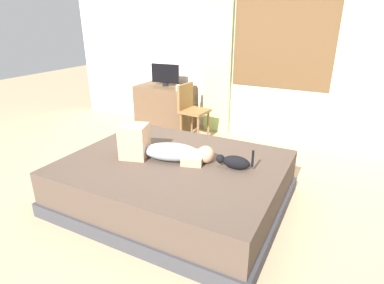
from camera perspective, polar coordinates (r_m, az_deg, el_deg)
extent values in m
plane|color=tan|center=(3.43, -4.33, -9.75)|extent=(16.00, 16.00, 0.00)
cube|color=beige|center=(4.99, 9.46, 17.62)|extent=(6.40, 0.12, 2.90)
cube|color=brown|center=(4.78, 16.16, 17.38)|extent=(1.41, 0.02, 1.35)
cube|color=white|center=(4.77, 16.15, 17.38)|extent=(1.33, 0.02, 1.27)
cube|color=#38383D|center=(3.30, -3.18, -9.69)|extent=(2.14, 1.70, 0.14)
cube|color=#4C3D33|center=(3.18, -3.27, -6.12)|extent=(2.08, 1.65, 0.33)
ellipsoid|color=#8C939E|center=(3.11, -3.75, -1.79)|extent=(0.61, 0.41, 0.17)
sphere|color=tan|center=(3.05, 2.47, -2.27)|extent=(0.17, 0.17, 0.17)
cube|color=tan|center=(3.19, -10.43, 0.15)|extent=(0.32, 0.30, 0.34)
cube|color=tan|center=(3.08, 0.24, -2.86)|extent=(0.27, 0.33, 0.08)
ellipsoid|color=black|center=(2.95, 8.02, -3.71)|extent=(0.27, 0.13, 0.13)
sphere|color=black|center=(2.99, 5.17, -3.06)|extent=(0.08, 0.08, 0.08)
cylinder|color=black|center=(2.90, 10.95, -3.01)|extent=(0.02, 0.02, 0.16)
cube|color=brown|center=(5.32, -4.85, 6.24)|extent=(0.90, 0.56, 0.74)
cylinder|color=black|center=(5.22, -4.82, 10.40)|extent=(0.10, 0.10, 0.05)
cube|color=black|center=(5.19, -4.89, 12.29)|extent=(0.48, 0.07, 0.30)
cylinder|color=white|center=(4.85, -2.54, 9.79)|extent=(0.07, 0.07, 0.09)
cylinder|color=brown|center=(4.90, 2.95, 3.06)|extent=(0.04, 0.04, 0.44)
cylinder|color=brown|center=(4.65, 1.11, 2.05)|extent=(0.04, 0.04, 0.44)
cylinder|color=brown|center=(5.04, -0.07, 3.66)|extent=(0.04, 0.04, 0.44)
cylinder|color=brown|center=(4.80, -2.00, 2.70)|extent=(0.04, 0.04, 0.44)
cube|color=brown|center=(4.77, 0.51, 5.61)|extent=(0.41, 0.41, 0.04)
cube|color=brown|center=(4.81, -1.23, 8.32)|extent=(0.07, 0.38, 0.38)
cube|color=#ADCC75|center=(5.04, 4.75, 14.83)|extent=(0.44, 0.06, 2.37)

